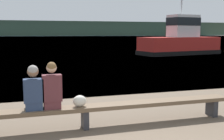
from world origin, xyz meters
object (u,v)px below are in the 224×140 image
at_px(person_left, 34,90).
at_px(shopping_bag, 80,101).
at_px(tugboat_red, 180,42).
at_px(bench_main, 85,110).
at_px(person_right, 52,88).

relative_size(person_left, shopping_bag, 3.18).
xyz_separation_m(shopping_bag, tugboat_red, (12.94, 18.12, 0.56)).
relative_size(bench_main, person_left, 7.54).
height_order(person_right, tugboat_red, tugboat_red).
xyz_separation_m(bench_main, tugboat_red, (12.83, 18.11, 0.77)).
bearing_deg(tugboat_red, person_right, 132.46).
bearing_deg(shopping_bag, person_left, 179.08).
distance_m(person_left, person_right, 0.37).
distance_m(bench_main, tugboat_red, 22.21).
distance_m(shopping_bag, tugboat_red, 22.28).
relative_size(bench_main, tugboat_red, 0.84).
height_order(bench_main, shopping_bag, shopping_bag).
bearing_deg(person_left, tugboat_red, 52.50).
bearing_deg(person_right, bench_main, -0.25).
relative_size(person_left, tugboat_red, 0.11).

